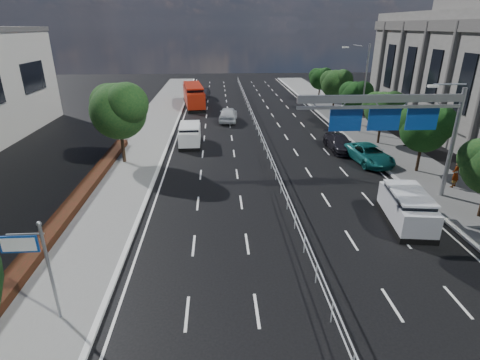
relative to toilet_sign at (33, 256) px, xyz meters
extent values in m
plane|color=black|center=(10.95, 0.00, -2.94)|extent=(160.00, 160.00, 0.00)
cube|color=slate|center=(-0.55, 0.00, -2.87)|extent=(5.00, 140.00, 0.14)
cube|color=silver|center=(1.95, 0.00, -2.87)|extent=(0.25, 140.00, 0.15)
cube|color=silver|center=(10.95, 22.50, -1.94)|extent=(0.05, 85.00, 0.05)
cube|color=silver|center=(10.95, 22.50, -2.39)|extent=(0.05, 85.00, 0.05)
cube|color=black|center=(-2.35, 5.00, -2.58)|extent=(1.00, 36.00, 0.44)
cylinder|color=gray|center=(0.45, 0.00, -0.84)|extent=(0.12, 0.12, 4.20)
sphere|color=gray|center=(0.45, 0.00, 1.31)|extent=(0.18, 0.18, 0.18)
cylinder|color=gray|center=(-0.10, 0.00, 0.91)|extent=(1.30, 0.07, 0.07)
cube|color=navy|center=(-0.40, 0.00, 0.51)|extent=(1.35, 0.06, 0.68)
cube|color=white|center=(-0.40, 0.04, 0.51)|extent=(1.20, 0.01, 0.54)
cube|color=white|center=(-0.40, -0.04, 0.51)|extent=(1.20, 0.01, 0.54)
cylinder|color=gray|center=(21.55, 10.00, 0.66)|extent=(0.28, 0.28, 7.20)
cube|color=gray|center=(16.55, 10.00, 3.66)|extent=(10.20, 0.25, 0.45)
cube|color=gray|center=(16.55, 10.00, 3.16)|extent=(10.20, 0.18, 0.18)
cylinder|color=gray|center=(20.55, 10.00, 4.46)|extent=(2.00, 0.10, 0.10)
cube|color=silver|center=(19.55, 10.00, 4.36)|extent=(0.60, 0.25, 0.15)
cube|color=navy|center=(19.35, 10.18, 2.36)|extent=(2.00, 0.08, 1.40)
cube|color=white|center=(19.35, 10.23, 2.36)|extent=(1.80, 0.02, 1.20)
cube|color=navy|center=(16.95, 10.18, 2.36)|extent=(2.00, 0.08, 1.40)
cube|color=white|center=(16.95, 10.23, 2.36)|extent=(1.80, 0.02, 1.20)
cube|color=navy|center=(14.55, 10.18, 2.36)|extent=(2.00, 0.08, 1.40)
cube|color=white|center=(14.55, 10.23, 2.36)|extent=(1.80, 0.02, 1.20)
cylinder|color=gray|center=(21.75, 26.00, 1.56)|extent=(0.16, 0.16, 9.00)
cylinder|color=gray|center=(20.55, 26.00, 5.86)|extent=(0.10, 2.40, 0.10)
cube|color=silver|center=(19.35, 26.00, 5.71)|extent=(0.60, 0.25, 0.15)
cube|color=#4C4947|center=(27.85, 22.00, 7.66)|extent=(0.40, 36.00, 1.00)
cylinder|color=black|center=(-1.05, 18.00, -1.19)|extent=(0.28, 0.28, 3.50)
sphere|color=#103313|center=(-1.05, 18.00, 1.40)|extent=(4.40, 4.40, 4.40)
sphere|color=#103313|center=(-0.17, 17.34, 2.10)|extent=(3.30, 3.30, 3.30)
sphere|color=#103313|center=(-1.82, 18.66, 1.96)|extent=(3.08, 3.08, 3.08)
sphere|color=#103313|center=(21.59, 7.48, 0.70)|extent=(2.24, 2.24, 2.24)
cylinder|color=black|center=(22.15, 14.50, -1.54)|extent=(0.22, 0.22, 2.80)
sphere|color=black|center=(22.15, 14.50, 0.53)|extent=(3.50, 3.50, 3.50)
sphere|color=black|center=(22.85, 13.97, 1.09)|extent=(2.62, 2.62, 2.62)
sphere|color=black|center=(21.54, 15.03, 0.98)|extent=(2.45, 2.45, 2.45)
cylinder|color=black|center=(22.15, 22.00, -1.59)|extent=(0.22, 0.22, 2.70)
sphere|color=#103313|center=(22.15, 22.00, 0.40)|extent=(3.30, 3.30, 3.30)
sphere|color=#103313|center=(22.81, 21.50, 0.94)|extent=(2.48, 2.48, 2.47)
sphere|color=#103313|center=(21.58, 22.50, 0.84)|extent=(2.31, 2.31, 2.31)
cylinder|color=black|center=(22.15, 29.50, -1.62)|extent=(0.21, 0.21, 2.65)
sphere|color=black|center=(22.15, 29.50, 0.34)|extent=(3.20, 3.20, 3.20)
sphere|color=black|center=(22.79, 29.02, 0.87)|extent=(2.40, 2.40, 2.40)
sphere|color=black|center=(21.59, 29.98, 0.77)|extent=(2.24, 2.24, 2.24)
cylinder|color=black|center=(22.15, 37.00, -1.52)|extent=(0.23, 0.23, 2.85)
sphere|color=#103313|center=(22.15, 37.00, 0.59)|extent=(3.60, 3.60, 3.60)
sphere|color=#103313|center=(22.87, 36.46, 1.16)|extent=(2.70, 2.70, 2.70)
sphere|color=#103313|center=(21.52, 37.54, 1.05)|extent=(2.52, 2.52, 2.52)
cylinder|color=black|center=(22.15, 44.50, -1.64)|extent=(0.21, 0.21, 2.60)
sphere|color=black|center=(22.15, 44.50, 0.28)|extent=(3.10, 3.10, 3.10)
sphere|color=black|center=(22.77, 44.03, 0.80)|extent=(2.32, 2.33, 2.32)
sphere|color=black|center=(21.61, 44.97, 0.70)|extent=(2.17, 2.17, 2.17)
cube|color=black|center=(4.09, 22.96, -2.78)|extent=(2.05, 4.58, 0.32)
cube|color=white|center=(4.09, 22.96, -2.00)|extent=(2.01, 4.49, 1.34)
cube|color=black|center=(4.09, 22.96, -1.32)|extent=(1.83, 3.24, 0.59)
cube|color=white|center=(4.09, 22.96, -1.03)|extent=(1.91, 3.51, 0.12)
cylinder|color=black|center=(3.31, 21.47, -2.61)|extent=(0.30, 0.67, 0.67)
cylinder|color=black|center=(4.93, 21.50, -2.61)|extent=(0.30, 0.67, 0.67)
cylinder|color=black|center=(3.25, 24.41, -2.61)|extent=(0.30, 0.67, 0.67)
cylinder|color=black|center=(4.87, 24.44, -2.61)|extent=(0.30, 0.67, 0.67)
cube|color=black|center=(3.45, 41.57, -2.79)|extent=(3.69, 10.22, 0.30)
cube|color=#9E1D0B|center=(3.45, 41.57, -1.51)|extent=(3.62, 10.02, 2.03)
cube|color=black|center=(3.45, 41.57, -0.50)|extent=(3.07, 7.28, 0.90)
cube|color=#9E1D0B|center=(3.45, 41.57, -0.05)|extent=(3.24, 7.87, 0.18)
cylinder|color=black|center=(2.91, 38.23, -2.64)|extent=(0.34, 0.65, 0.62)
cylinder|color=black|center=(4.86, 38.49, -2.64)|extent=(0.34, 0.65, 0.62)
cylinder|color=black|center=(2.05, 44.64, -2.64)|extent=(0.34, 0.65, 0.62)
cylinder|color=black|center=(3.99, 44.90, -2.64)|extent=(0.34, 0.65, 0.62)
imported|color=silver|center=(8.02, 32.12, -2.09)|extent=(2.48, 5.18, 1.71)
imported|color=black|center=(4.54, 47.08, -2.10)|extent=(2.34, 5.31, 1.70)
cube|color=black|center=(17.45, 6.67, -2.78)|extent=(2.64, 4.99, 0.33)
cube|color=#B7B8BF|center=(17.45, 6.67, -1.99)|extent=(2.58, 4.90, 1.35)
cube|color=black|center=(17.45, 6.67, -1.32)|extent=(2.25, 3.58, 0.59)
cube|color=#B7B8BF|center=(17.45, 6.67, -1.02)|extent=(2.37, 3.87, 0.12)
cylinder|color=black|center=(16.42, 5.26, -2.61)|extent=(0.37, 0.70, 0.67)
cylinder|color=black|center=(18.07, 5.03, -2.61)|extent=(0.37, 0.70, 0.67)
cylinder|color=black|center=(16.83, 8.31, -2.61)|extent=(0.37, 0.70, 0.67)
cylinder|color=black|center=(18.48, 8.09, -2.61)|extent=(0.37, 0.70, 0.67)
imported|color=#166664|center=(19.25, 16.94, -2.21)|extent=(3.11, 5.57, 1.47)
imported|color=black|center=(17.81, 20.41, -2.25)|extent=(2.07, 4.81, 1.38)
imported|color=gray|center=(23.14, 11.28, -1.83)|extent=(0.84, 0.81, 1.94)
imported|color=gray|center=(24.35, 20.92, -1.99)|extent=(0.81, 0.63, 1.64)
camera|label=1|loc=(6.76, -11.84, 7.70)|focal=28.00mm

